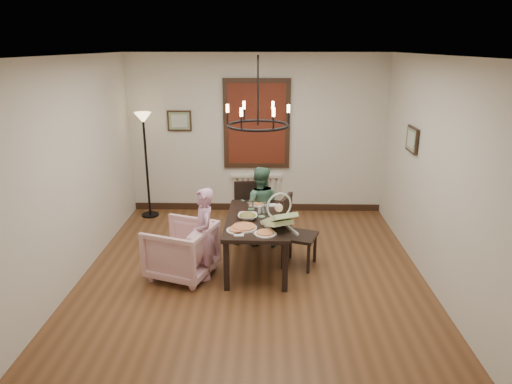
{
  "coord_description": "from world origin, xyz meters",
  "views": [
    {
      "loc": [
        0.17,
        -5.44,
        2.92
      ],
      "look_at": [
        0.04,
        0.32,
        1.05
      ],
      "focal_mm": 32.0,
      "sensor_mm": 36.0,
      "label": 1
    }
  ],
  "objects_px": {
    "dining_table": "(258,224)",
    "baby_bouncer": "(279,217)",
    "drinking_glass": "(264,208)",
    "floor_lamp": "(147,167)",
    "armchair": "(181,250)",
    "seated_man": "(260,213)",
    "chair_right": "(300,232)",
    "elderly_woman": "(204,241)",
    "chair_far": "(248,212)"
  },
  "relations": [
    {
      "from": "armchair",
      "to": "floor_lamp",
      "type": "distance_m",
      "value": 2.46
    },
    {
      "from": "baby_bouncer",
      "to": "chair_right",
      "type": "bearing_deg",
      "value": 29.3
    },
    {
      "from": "chair_far",
      "to": "chair_right",
      "type": "distance_m",
      "value": 1.15
    },
    {
      "from": "chair_far",
      "to": "baby_bouncer",
      "type": "height_order",
      "value": "baby_bouncer"
    },
    {
      "from": "chair_far",
      "to": "floor_lamp",
      "type": "height_order",
      "value": "floor_lamp"
    },
    {
      "from": "elderly_woman",
      "to": "drinking_glass",
      "type": "distance_m",
      "value": 0.98
    },
    {
      "from": "armchair",
      "to": "floor_lamp",
      "type": "xyz_separation_m",
      "value": [
        -0.97,
        2.19,
        0.54
      ]
    },
    {
      "from": "drinking_glass",
      "to": "chair_right",
      "type": "bearing_deg",
      "value": -21.04
    },
    {
      "from": "baby_bouncer",
      "to": "drinking_glass",
      "type": "distance_m",
      "value": 0.62
    },
    {
      "from": "chair_right",
      "to": "floor_lamp",
      "type": "relative_size",
      "value": 0.55
    },
    {
      "from": "dining_table",
      "to": "floor_lamp",
      "type": "relative_size",
      "value": 0.84
    },
    {
      "from": "chair_right",
      "to": "elderly_woman",
      "type": "height_order",
      "value": "elderly_woman"
    },
    {
      "from": "seated_man",
      "to": "chair_right",
      "type": "bearing_deg",
      "value": 130.96
    },
    {
      "from": "seated_man",
      "to": "baby_bouncer",
      "type": "relative_size",
      "value": 2.05
    },
    {
      "from": "elderly_woman",
      "to": "baby_bouncer",
      "type": "bearing_deg",
      "value": 70.21
    },
    {
      "from": "chair_right",
      "to": "armchair",
      "type": "height_order",
      "value": "chair_right"
    },
    {
      "from": "seated_man",
      "to": "baby_bouncer",
      "type": "height_order",
      "value": "baby_bouncer"
    },
    {
      "from": "seated_man",
      "to": "floor_lamp",
      "type": "xyz_separation_m",
      "value": [
        -1.98,
        1.16,
        0.39
      ]
    },
    {
      "from": "dining_table",
      "to": "baby_bouncer",
      "type": "height_order",
      "value": "baby_bouncer"
    },
    {
      "from": "dining_table",
      "to": "armchair",
      "type": "xyz_separation_m",
      "value": [
        -0.99,
        -0.31,
        -0.25
      ]
    },
    {
      "from": "elderly_woman",
      "to": "drinking_glass",
      "type": "relative_size",
      "value": 7.38
    },
    {
      "from": "chair_right",
      "to": "seated_man",
      "type": "relative_size",
      "value": 0.98
    },
    {
      "from": "armchair",
      "to": "drinking_glass",
      "type": "distance_m",
      "value": 1.26
    },
    {
      "from": "chair_right",
      "to": "baby_bouncer",
      "type": "bearing_deg",
      "value": 162.97
    },
    {
      "from": "seated_man",
      "to": "drinking_glass",
      "type": "xyz_separation_m",
      "value": [
        0.07,
        -0.53,
        0.26
      ]
    },
    {
      "from": "seated_man",
      "to": "drinking_glass",
      "type": "bearing_deg",
      "value": 100.96
    },
    {
      "from": "seated_man",
      "to": "drinking_glass",
      "type": "relative_size",
      "value": 7.4
    },
    {
      "from": "chair_far",
      "to": "baby_bouncer",
      "type": "distance_m",
      "value": 1.41
    },
    {
      "from": "chair_far",
      "to": "elderly_woman",
      "type": "xyz_separation_m",
      "value": [
        -0.51,
        -1.24,
        0.05
      ]
    },
    {
      "from": "dining_table",
      "to": "chair_right",
      "type": "relative_size",
      "value": 1.52
    },
    {
      "from": "elderly_woman",
      "to": "floor_lamp",
      "type": "height_order",
      "value": "floor_lamp"
    },
    {
      "from": "seated_man",
      "to": "floor_lamp",
      "type": "height_order",
      "value": "floor_lamp"
    },
    {
      "from": "armchair",
      "to": "elderly_woman",
      "type": "distance_m",
      "value": 0.35
    },
    {
      "from": "armchair",
      "to": "baby_bouncer",
      "type": "height_order",
      "value": "baby_bouncer"
    },
    {
      "from": "chair_far",
      "to": "chair_right",
      "type": "height_order",
      "value": "chair_right"
    },
    {
      "from": "elderly_woman",
      "to": "baby_bouncer",
      "type": "relative_size",
      "value": 2.04
    },
    {
      "from": "baby_bouncer",
      "to": "dining_table",
      "type": "bearing_deg",
      "value": 101.39
    },
    {
      "from": "chair_right",
      "to": "chair_far",
      "type": "bearing_deg",
      "value": 59.31
    },
    {
      "from": "chair_right",
      "to": "elderly_woman",
      "type": "distance_m",
      "value": 1.3
    },
    {
      "from": "dining_table",
      "to": "floor_lamp",
      "type": "height_order",
      "value": "floor_lamp"
    },
    {
      "from": "chair_far",
      "to": "drinking_glass",
      "type": "bearing_deg",
      "value": -78.88
    },
    {
      "from": "chair_right",
      "to": "elderly_woman",
      "type": "bearing_deg",
      "value": 125.65
    },
    {
      "from": "chair_right",
      "to": "seated_man",
      "type": "height_order",
      "value": "seated_man"
    },
    {
      "from": "chair_far",
      "to": "elderly_woman",
      "type": "bearing_deg",
      "value": -121.37
    },
    {
      "from": "armchair",
      "to": "seated_man",
      "type": "bearing_deg",
      "value": 154.99
    },
    {
      "from": "drinking_glass",
      "to": "floor_lamp",
      "type": "height_order",
      "value": "floor_lamp"
    },
    {
      "from": "dining_table",
      "to": "chair_far",
      "type": "relative_size",
      "value": 1.67
    },
    {
      "from": "armchair",
      "to": "seated_man",
      "type": "xyz_separation_m",
      "value": [
        1.01,
        1.03,
        0.15
      ]
    },
    {
      "from": "seated_man",
      "to": "armchair",
      "type": "bearing_deg",
      "value": 48.85
    },
    {
      "from": "chair_right",
      "to": "floor_lamp",
      "type": "bearing_deg",
      "value": 73.14
    }
  ]
}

